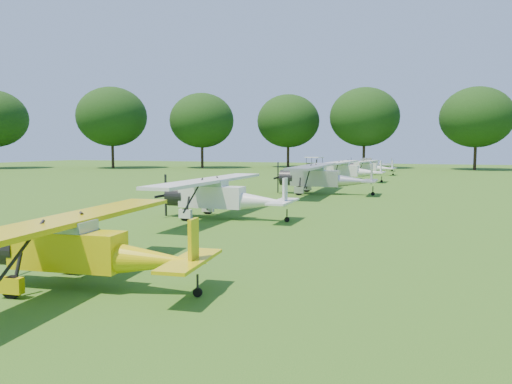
# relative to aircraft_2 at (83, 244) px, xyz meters

# --- Properties ---
(ground) EXTENTS (160.00, 160.00, 0.00)m
(ground) POSITION_rel_aircraft_2_xyz_m (-1.58, 14.92, -1.08)
(ground) COLOR #205515
(ground) RESTS_ON ground
(tree_belt) EXTENTS (137.36, 130.27, 14.52)m
(tree_belt) POSITION_rel_aircraft_2_xyz_m (2.00, 15.08, 6.95)
(tree_belt) COLOR black
(tree_belt) RESTS_ON ground
(aircraft_2) EXTENTS (5.94, 9.44, 1.85)m
(aircraft_2) POSITION_rel_aircraft_2_xyz_m (0.00, 0.00, 0.00)
(aircraft_2) COLOR #D7C209
(aircraft_2) RESTS_ON ground
(aircraft_3) EXTENTS (6.59, 10.47, 2.07)m
(aircraft_3) POSITION_rel_aircraft_2_xyz_m (-1.75, 11.91, 0.13)
(aircraft_3) COLOR white
(aircraft_3) RESTS_ON ground
(aircraft_4) EXTENTS (7.30, 11.62, 2.29)m
(aircraft_4) POSITION_rel_aircraft_2_xyz_m (-0.02, 25.78, 0.25)
(aircraft_4) COLOR #BABABF
(aircraft_4) RESTS_ON ground
(aircraft_5) EXTENTS (6.82, 10.85, 2.14)m
(aircraft_5) POSITION_rel_aircraft_2_xyz_m (-0.66, 39.48, 0.17)
(aircraft_5) COLOR white
(aircraft_5) RESTS_ON ground
(aircraft_6) EXTENTS (5.91, 9.39, 1.84)m
(aircraft_6) POSITION_rel_aircraft_2_xyz_m (-0.24, 52.42, -0.01)
(aircraft_6) COLOR white
(aircraft_6) RESTS_ON ground
(aircraft_7) EXTENTS (6.06, 9.64, 1.89)m
(aircraft_7) POSITION_rel_aircraft_2_xyz_m (-1.42, 62.74, 0.02)
(aircraft_7) COLOR #BABABF
(aircraft_7) RESTS_ON ground
(golf_cart) EXTENTS (2.71, 2.23, 2.02)m
(golf_cart) POSITION_rel_aircraft_2_xyz_m (-8.25, 56.87, -0.41)
(golf_cart) COLOR #A2210B
(golf_cart) RESTS_ON ground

